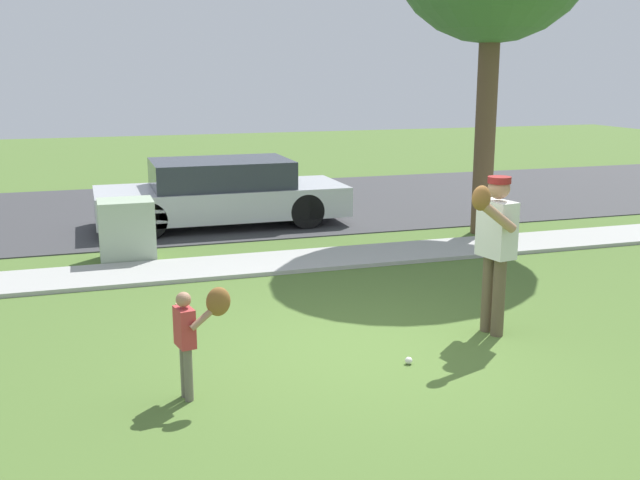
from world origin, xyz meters
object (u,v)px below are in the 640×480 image
at_px(parked_sedan_silver, 221,193).
at_px(utility_cabinet, 127,230).
at_px(person_adult, 495,238).
at_px(person_child, 194,327).
at_px(baseball, 409,361).

bearing_deg(parked_sedan_silver, utility_cabinet, 49.02).
distance_m(person_adult, person_child, 3.45).
height_order(baseball, utility_cabinet, utility_cabinet).
bearing_deg(parked_sedan_silver, person_adult, 104.44).
height_order(person_adult, utility_cabinet, person_adult).
distance_m(person_adult, parked_sedan_silver, 7.04).
relative_size(person_child, parked_sedan_silver, 0.23).
relative_size(person_adult, utility_cabinet, 1.87).
xyz_separation_m(person_adult, person_child, (-3.36, -0.68, -0.42)).
bearing_deg(person_child, parked_sedan_silver, 66.87).
bearing_deg(person_child, utility_cabinet, 81.83).
xyz_separation_m(utility_cabinet, parked_sedan_silver, (1.87, 2.15, 0.15)).
distance_m(baseball, utility_cabinet, 5.72).
xyz_separation_m(person_adult, parked_sedan_silver, (-1.75, 6.80, -0.48)).
bearing_deg(baseball, parked_sedan_silver, 94.13).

